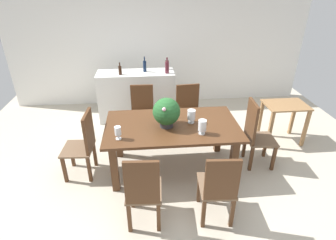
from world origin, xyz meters
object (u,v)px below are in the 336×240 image
Objects in this scene: chair_far_right at (189,108)px; flower_centerpiece at (166,112)px; wine_glass at (167,107)px; wine_bottle_amber at (167,65)px; crystal_vase_center_near at (191,115)px; crystal_vase_right at (118,132)px; kitchen_counter at (137,96)px; wine_bottle_clear at (167,67)px; side_table at (284,113)px; wine_bottle_green at (145,66)px; chair_foot_end at (255,132)px; chair_near_left at (143,190)px; chair_head_end at (84,142)px; dining_table at (172,132)px; crystal_vase_left at (202,126)px; chair_near_right at (219,186)px; wine_bottle_dark at (120,70)px; chair_far_left at (142,109)px.

chair_far_right is 2.20× the size of flower_centerpiece.
wine_glass is at bearing -129.65° from chair_far_right.
crystal_vase_center_near is at bearing -84.55° from wine_bottle_amber.
kitchen_counter reaches higher than crystal_vase_right.
wine_bottle_clear reaches higher than crystal_vase_center_near.
chair_far_right is 1.30× the size of side_table.
wine_bottle_amber is 0.46m from wine_bottle_green.
wine_glass is (-1.29, 0.36, 0.30)m from chair_foot_end.
chair_near_left is at bearing 125.79° from chair_foot_end.
crystal_vase_center_near is (1.52, 0.05, 0.33)m from chair_head_end.
chair_near_left is (-0.43, -1.04, -0.11)m from dining_table.
side_table is (1.91, -1.03, -0.55)m from wine_bottle_clear.
wine_bottle_clear is 2.24m from side_table.
crystal_vase_left is at bearing 111.88° from chair_foot_end.
wine_bottle_amber is (0.02, 0.25, -0.03)m from wine_bottle_clear.
chair_near_right is 4.16× the size of wine_bottle_dark.
chair_far_left is at bearing 120.64° from crystal_vase_left.
wine_bottle_clear is at bearing 98.52° from crystal_vase_left.
flower_centerpiece is 2.08× the size of crystal_vase_left.
flower_centerpiece is at bearing 151.09° from crystal_vase_left.
wine_bottle_clear reaches higher than wine_glass.
chair_foot_end is at bearing -124.28° from chair_near_right.
dining_table is 1.83m from kitchen_counter.
wine_glass is 1.50m from kitchen_counter.
side_table is at bearing -142.17° from chair_near_left.
crystal_vase_right is at bearing -161.17° from side_table.
wine_bottle_dark is at bearing -158.80° from kitchen_counter.
chair_foot_end is at bearing -15.75° from wine_glass.
wine_bottle_amber is 1.01× the size of wine_bottle_dark.
chair_head_end is 3.28× the size of wine_bottle_clear.
chair_foot_end is (1.24, 0.01, -0.08)m from dining_table.
flower_centerpiece is 1.90m from kitchen_counter.
chair_foot_end is 5.82× the size of crystal_vase_right.
flower_centerpiece is (-0.50, 1.01, 0.45)m from chair_near_right.
flower_centerpiece is 0.42m from wine_glass.
wine_glass is at bearing -95.48° from wine_bottle_clear.
wine_bottle_dark is (-1.21, 0.60, 0.55)m from chair_far_right.
wine_glass is at bearing 96.86° from dining_table.
dining_table is at bearing -162.93° from side_table.
chair_near_right is at bearing 61.36° from chair_head_end.
dining_table is 1.26× the size of kitchen_counter.
kitchen_counter is (-0.10, 2.79, -0.05)m from chair_near_left.
crystal_vase_center_near is (-0.14, 1.09, 0.35)m from chair_near_right.
wine_glass is (0.38, 1.41, 0.33)m from chair_near_left.
kitchen_counter is (-0.89, 2.03, -0.39)m from crystal_vase_left.
wine_bottle_green reaches higher than flower_centerpiece.
wine_bottle_dark is at bearing 120.78° from wine_glass.
chair_head_end is (-1.66, -1.04, 0.03)m from chair_far_right.
crystal_vase_right is at bearing -100.36° from wine_bottle_green.
chair_far_right is 1.07m from crystal_vase_center_near.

